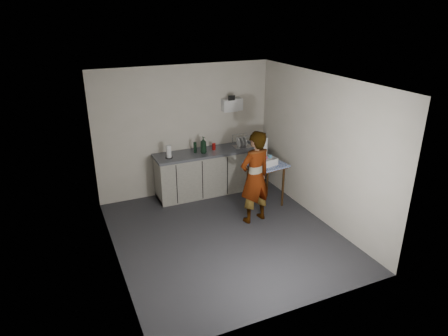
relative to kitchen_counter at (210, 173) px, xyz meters
name	(u,v)px	position (x,y,z in m)	size (l,w,h in m)	color
ground	(226,235)	(-0.40, -1.70, -0.43)	(4.00, 4.00, 0.00)	#2C2C31
wall_back	(185,131)	(-0.40, 0.29, 0.87)	(3.60, 0.02, 2.60)	beige
wall_right	(319,149)	(1.39, -1.70, 0.87)	(0.02, 4.00, 2.60)	beige
wall_left	(110,183)	(-2.19, -1.70, 0.87)	(0.02, 4.00, 2.60)	beige
ceiling	(226,81)	(-0.40, -1.70, 2.17)	(3.60, 4.00, 0.01)	white
kitchen_counter	(210,173)	(0.00, 0.00, 0.00)	(2.24, 0.62, 0.91)	black
wall_shelf	(232,105)	(0.60, 0.22, 1.32)	(0.42, 0.18, 0.37)	white
side_table	(266,169)	(0.78, -0.94, 0.32)	(0.74, 0.74, 0.85)	#3E230E
standing_man	(255,177)	(0.28, -1.43, 0.42)	(0.62, 0.40, 1.69)	#B2A593
soap_bottle	(203,145)	(-0.15, -0.07, 0.65)	(0.13, 0.13, 0.33)	black
soda_can	(214,147)	(0.11, 0.03, 0.55)	(0.07, 0.07, 0.13)	red
dark_bottle	(195,147)	(-0.29, 0.02, 0.59)	(0.06, 0.06, 0.22)	black
paper_towel	(169,152)	(-0.86, -0.06, 0.60)	(0.14, 0.14, 0.25)	black
dish_rack	(242,144)	(0.70, -0.06, 0.54)	(0.37, 0.28, 0.26)	silver
bakery_box	(266,159)	(0.75, -0.96, 0.53)	(0.38, 0.39, 0.45)	white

